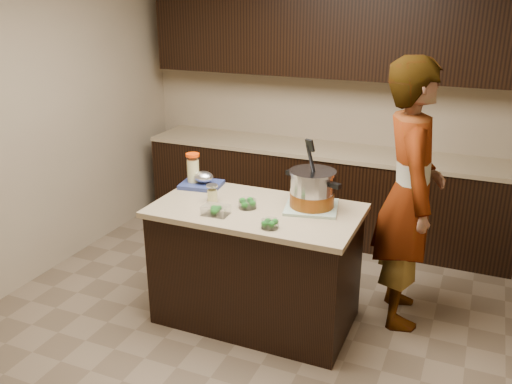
# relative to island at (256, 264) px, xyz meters

# --- Properties ---
(ground_plane) EXTENTS (4.00, 4.00, 0.00)m
(ground_plane) POSITION_rel_island_xyz_m (0.00, 0.00, -0.45)
(ground_plane) COLOR brown
(ground_plane) RESTS_ON ground
(room_shell) EXTENTS (4.04, 4.04, 2.72)m
(room_shell) POSITION_rel_island_xyz_m (0.00, 0.00, 1.26)
(room_shell) COLOR tan
(room_shell) RESTS_ON ground
(back_cabinets) EXTENTS (3.60, 0.63, 2.33)m
(back_cabinets) POSITION_rel_island_xyz_m (0.00, 1.74, 0.49)
(back_cabinets) COLOR black
(back_cabinets) RESTS_ON ground
(island) EXTENTS (1.46, 0.81, 0.90)m
(island) POSITION_rel_island_xyz_m (0.00, 0.00, 0.00)
(island) COLOR black
(island) RESTS_ON ground
(dish_towel) EXTENTS (0.43, 0.43, 0.02)m
(dish_towel) POSITION_rel_island_xyz_m (0.36, 0.15, 0.46)
(dish_towel) COLOR #5B8765
(dish_towel) RESTS_ON island
(stock_pot) EXTENTS (0.44, 0.42, 0.47)m
(stock_pot) POSITION_rel_island_xyz_m (0.36, 0.15, 0.58)
(stock_pot) COLOR #B7B7BC
(stock_pot) RESTS_ON dish_towel
(lemonade_pitcher) EXTENTS (0.11, 0.11, 0.26)m
(lemonade_pitcher) POSITION_rel_island_xyz_m (-0.64, 0.25, 0.57)
(lemonade_pitcher) COLOR #D8D284
(lemonade_pitcher) RESTS_ON island
(mason_jar) EXTENTS (0.09, 0.09, 0.14)m
(mason_jar) POSITION_rel_island_xyz_m (-0.34, -0.01, 0.51)
(mason_jar) COLOR #D8D284
(mason_jar) RESTS_ON island
(broccoli_tub_left) EXTENTS (0.17, 0.17, 0.06)m
(broccoli_tub_left) POSITION_rel_island_xyz_m (-0.06, -0.02, 0.48)
(broccoli_tub_left) COLOR silver
(broccoli_tub_left) RESTS_ON island
(broccoli_tub_right) EXTENTS (0.15, 0.15, 0.06)m
(broccoli_tub_right) POSITION_rel_island_xyz_m (0.22, -0.28, 0.47)
(broccoli_tub_right) COLOR silver
(broccoli_tub_right) RESTS_ON island
(broccoli_tub_rect) EXTENTS (0.18, 0.14, 0.06)m
(broccoli_tub_rect) POSITION_rel_island_xyz_m (-0.21, -0.22, 0.48)
(broccoli_tub_rect) COLOR silver
(broccoli_tub_rect) RESTS_ON island
(blue_tray) EXTENTS (0.34, 0.29, 0.12)m
(blue_tray) POSITION_rel_island_xyz_m (-0.56, 0.25, 0.49)
(blue_tray) COLOR navy
(blue_tray) RESTS_ON island
(person) EXTENTS (0.64, 0.81, 1.95)m
(person) POSITION_rel_island_xyz_m (0.98, 0.48, 0.52)
(person) COLOR gray
(person) RESTS_ON ground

